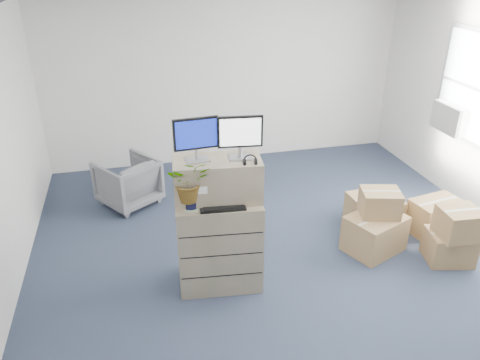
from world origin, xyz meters
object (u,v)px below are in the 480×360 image
object	(u,v)px
filing_cabinet_lower	(219,243)
monitor_left	(196,137)
monitor_right	(240,135)
water_bottle	(222,185)
potted_plant	(190,185)
office_chair	(128,180)
keyboard	(222,207)

from	to	relation	value
filing_cabinet_lower	monitor_left	world-z (taller)	monitor_left
filing_cabinet_lower	monitor_right	xyz separation A→B (m)	(0.24, 0.02, 1.21)
water_bottle	potted_plant	xyz separation A→B (m)	(-0.35, -0.15, 0.11)
monitor_right	potted_plant	distance (m)	0.70
water_bottle	filing_cabinet_lower	bearing A→B (deg)	-124.11
office_chair	water_bottle	bearing A→B (deg)	81.29
monitor_left	monitor_right	xyz separation A→B (m)	(0.43, -0.05, -0.00)
monitor_left	water_bottle	distance (m)	0.61
keyboard	monitor_left	bearing A→B (deg)	135.96
keyboard	office_chair	world-z (taller)	keyboard
water_bottle	potted_plant	distance (m)	0.40
filing_cabinet_lower	keyboard	size ratio (longest dim) A/B	2.25
water_bottle	office_chair	xyz separation A→B (m)	(-0.98, 2.03, -0.80)
filing_cabinet_lower	keyboard	distance (m)	0.56
keyboard	potted_plant	xyz separation A→B (m)	(-0.31, 0.08, 0.24)
keyboard	water_bottle	world-z (taller)	water_bottle
monitor_left	keyboard	world-z (taller)	monitor_left
filing_cabinet_lower	monitor_right	size ratio (longest dim) A/B	2.30
monitor_right	potted_plant	bearing A→B (deg)	-163.35
filing_cabinet_lower	keyboard	xyz separation A→B (m)	(0.01, -0.16, 0.53)
monitor_right	keyboard	xyz separation A→B (m)	(-0.23, -0.18, -0.68)
monitor_left	monitor_right	bearing A→B (deg)	-10.65
monitor_right	office_chair	size ratio (longest dim) A/B	0.59
water_bottle	monitor_left	bearing A→B (deg)	-178.74
water_bottle	keyboard	bearing A→B (deg)	-99.99
office_chair	filing_cabinet_lower	bearing A→B (deg)	79.30
monitor_right	water_bottle	xyz separation A→B (m)	(-0.19, 0.05, -0.55)
potted_plant	office_chair	xyz separation A→B (m)	(-0.64, 2.18, -0.91)
filing_cabinet_lower	water_bottle	distance (m)	0.67
water_bottle	office_chair	world-z (taller)	water_bottle
monitor_right	water_bottle	world-z (taller)	monitor_right
office_chair	monitor_right	bearing A→B (deg)	84.77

